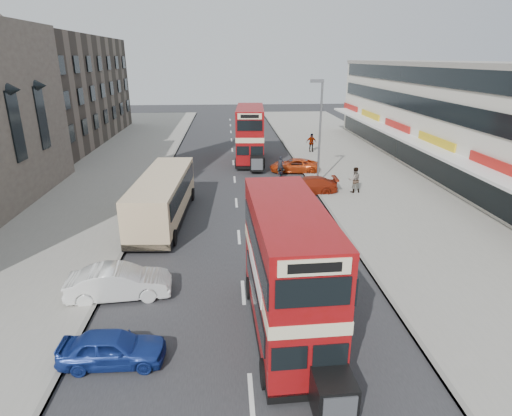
# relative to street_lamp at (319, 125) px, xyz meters

# --- Properties ---
(ground) EXTENTS (160.00, 160.00, 0.00)m
(ground) POSITION_rel_street_lamp_xyz_m (-6.52, -18.00, -4.78)
(ground) COLOR #28282B
(ground) RESTS_ON ground
(road_surface) EXTENTS (12.00, 90.00, 0.01)m
(road_surface) POSITION_rel_street_lamp_xyz_m (-6.52, 2.00, -4.78)
(road_surface) COLOR #28282B
(road_surface) RESTS_ON ground
(pavement_right) EXTENTS (12.00, 90.00, 0.15)m
(pavement_right) POSITION_rel_street_lamp_xyz_m (5.48, 2.00, -4.71)
(pavement_right) COLOR gray
(pavement_right) RESTS_ON ground
(pavement_left) EXTENTS (12.00, 90.00, 0.15)m
(pavement_left) POSITION_rel_street_lamp_xyz_m (-18.52, 2.00, -4.71)
(pavement_left) COLOR gray
(pavement_left) RESTS_ON ground
(kerb_left) EXTENTS (0.20, 90.00, 0.16)m
(kerb_left) POSITION_rel_street_lamp_xyz_m (-12.62, 2.00, -4.71)
(kerb_left) COLOR gray
(kerb_left) RESTS_ON ground
(kerb_right) EXTENTS (0.20, 90.00, 0.16)m
(kerb_right) POSITION_rel_street_lamp_xyz_m (-0.42, 2.00, -4.71)
(kerb_right) COLOR gray
(kerb_right) RESTS_ON ground
(brick_terrace) EXTENTS (14.00, 28.00, 12.00)m
(brick_terrace) POSITION_rel_street_lamp_xyz_m (-28.52, 20.00, 1.22)
(brick_terrace) COLOR #66594C
(brick_terrace) RESTS_ON ground
(commercial_row) EXTENTS (9.90, 46.20, 9.30)m
(commercial_row) POSITION_rel_street_lamp_xyz_m (13.42, 4.00, -0.09)
(commercial_row) COLOR beige
(commercial_row) RESTS_ON ground
(street_lamp) EXTENTS (1.00, 0.20, 8.12)m
(street_lamp) POSITION_rel_street_lamp_xyz_m (0.00, 0.00, 0.00)
(street_lamp) COLOR slate
(street_lamp) RESTS_ON ground
(bus_main) EXTENTS (2.65, 8.63, 4.74)m
(bus_main) POSITION_rel_street_lamp_xyz_m (-5.04, -18.80, -2.29)
(bus_main) COLOR black
(bus_main) RESTS_ON ground
(bus_second) EXTENTS (3.02, 9.31, 5.05)m
(bus_second) POSITION_rel_street_lamp_xyz_m (-4.83, 8.46, -2.12)
(bus_second) COLOR black
(bus_second) RESTS_ON ground
(coach) EXTENTS (3.09, 10.17, 2.66)m
(coach) POSITION_rel_street_lamp_xyz_m (-11.09, -7.01, -3.21)
(coach) COLOR black
(coach) RESTS_ON ground
(car_left_near) EXTENTS (3.49, 1.44, 1.18)m
(car_left_near) POSITION_rel_street_lamp_xyz_m (-11.01, -20.17, -4.19)
(car_left_near) COLOR navy
(car_left_near) RESTS_ON ground
(car_left_front) EXTENTS (4.38, 1.88, 1.40)m
(car_left_front) POSITION_rel_street_lamp_xyz_m (-11.75, -16.00, -4.08)
(car_left_front) COLOR white
(car_left_front) RESTS_ON ground
(car_right_a) EXTENTS (4.37, 1.88, 1.25)m
(car_right_a) POSITION_rel_street_lamp_xyz_m (-1.09, -2.16, -4.16)
(car_right_a) COLOR maroon
(car_right_a) RESTS_ON ground
(car_right_b) EXTENTS (4.54, 2.54, 1.20)m
(car_right_b) POSITION_rel_street_lamp_xyz_m (-1.18, 4.05, -4.19)
(car_right_b) COLOR #D24315
(car_right_b) RESTS_ON ground
(pedestrian_near) EXTENTS (0.75, 0.54, 1.93)m
(pedestrian_near) POSITION_rel_street_lamp_xyz_m (2.27, -2.57, -3.67)
(pedestrian_near) COLOR gray
(pedestrian_near) RESTS_ON pavement_right
(pedestrian_far) EXTENTS (1.14, 0.49, 1.93)m
(pedestrian_far) POSITION_rel_street_lamp_xyz_m (1.84, 11.83, -3.67)
(pedestrian_far) COLOR gray
(pedestrian_far) RESTS_ON pavement_right
(cyclist) EXTENTS (0.69, 1.67, 1.89)m
(cyclist) POSITION_rel_street_lamp_xyz_m (-2.63, 2.14, -4.16)
(cyclist) COLOR gray
(cyclist) RESTS_ON ground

